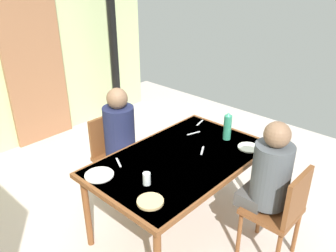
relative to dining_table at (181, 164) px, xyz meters
The scene contains 17 objects.
ground_plane 0.79m from the dining_table, 149.98° to the left, with size 6.36×6.36×0.00m, color beige.
door_wooden 2.59m from the dining_table, 88.52° to the left, with size 0.80×0.05×2.00m, color #9C6644.
stove_pipe_column 2.68m from the dining_table, 63.16° to the left, with size 0.12×0.12×2.77m, color black.
dining_table is the anchor object (origin of this frame).
chair_near_diner 0.89m from the dining_table, 74.13° to the right, with size 0.40×0.40×0.87m.
chair_far_diner 0.86m from the dining_table, 95.55° to the left, with size 0.40×0.40×0.87m.
person_near_diner 0.75m from the dining_table, 71.25° to the right, with size 0.30×0.37×0.77m.
person_far_diner 0.71m from the dining_table, 96.61° to the left, with size 0.30×0.37×0.77m.
water_bottle_green_near 0.59m from the dining_table, ahead, with size 0.07×0.07×0.27m.
dinner_plate_near_left 0.71m from the dining_table, 155.90° to the left, with size 0.23×0.23×0.01m, color white.
dinner_plate_near_right 0.64m from the dining_table, 32.50° to the right, with size 0.19×0.19×0.01m, color white.
drinking_glass_by_near_diner 0.49m from the dining_table, behind, with size 0.06×0.06×0.10m, color silver.
bread_plate_sliced 0.66m from the dining_table, 158.16° to the right, with size 0.19×0.19×0.02m, color #DBB77A.
cutlery_knife_near 0.74m from the dining_table, 24.90° to the left, with size 0.15×0.02×0.00m, color silver.
cutlery_fork_near 0.54m from the dining_table, 142.17° to the left, with size 0.15×0.02×0.00m, color silver.
cutlery_knife_far 0.24m from the dining_table, 17.21° to the right, with size 0.15×0.02×0.00m, color silver.
cutlery_fork_far 0.48m from the dining_table, 25.03° to the left, with size 0.15×0.02×0.00m, color silver.
Camera 1 is at (-1.56, -1.83, 2.25)m, focal length 36.25 mm.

